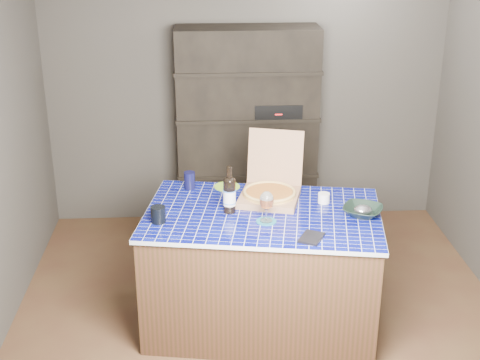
{
  "coord_description": "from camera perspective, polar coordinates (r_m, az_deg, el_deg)",
  "views": [
    {
      "loc": [
        -0.38,
        -4.0,
        2.69
      ],
      "look_at": [
        -0.15,
        0.0,
        1.06
      ],
      "focal_mm": 50.0,
      "sensor_mm": 36.0,
      "label": 1
    }
  ],
  "objects": [
    {
      "name": "foil_contents",
      "position": [
        4.41,
        10.44,
        -2.5
      ],
      "size": [
        0.12,
        0.1,
        0.06
      ],
      "primitive_type": "ellipsoid",
      "color": "#ADACB8",
      "rests_on": "bowl"
    },
    {
      "name": "wine_glass",
      "position": [
        4.21,
        2.28,
        -1.82
      ],
      "size": [
        0.09,
        0.09,
        0.2
      ],
      "color": "white",
      "rests_on": "teal_trivet"
    },
    {
      "name": "white_jar",
      "position": [
        4.56,
        7.16,
        -1.53
      ],
      "size": [
        0.08,
        0.08,
        0.07
      ],
      "primitive_type": "cylinder",
      "color": "white",
      "rests_on": "kitchen_island"
    },
    {
      "name": "dvd_case",
      "position": [
        4.07,
        6.12,
        -4.91
      ],
      "size": [
        0.19,
        0.21,
        0.01
      ],
      "primitive_type": "cube",
      "rotation": [
        0.0,
        0.0,
        -0.47
      ],
      "color": "black",
      "rests_on": "kitchen_island"
    },
    {
      "name": "navy_cup",
      "position": [
        4.76,
        -4.33,
        -0.03
      ],
      "size": [
        0.08,
        0.08,
        0.12
      ],
      "primitive_type": "cylinder",
      "color": "black",
      "rests_on": "kitchen_island"
    },
    {
      "name": "shelving_unit",
      "position": [
        5.83,
        0.64,
        4.21
      ],
      "size": [
        1.2,
        0.41,
        1.8
      ],
      "color": "black",
      "rests_on": "floor"
    },
    {
      "name": "room",
      "position": [
        4.27,
        1.99,
        2.34
      ],
      "size": [
        3.5,
        3.5,
        3.5
      ],
      "color": "brown",
      "rests_on": "ground"
    },
    {
      "name": "mead_bottle",
      "position": [
        4.35,
        -0.91,
        -1.22
      ],
      "size": [
        0.09,
        0.09,
        0.32
      ],
      "color": "black",
      "rests_on": "kitchen_island"
    },
    {
      "name": "teal_trivet",
      "position": [
        4.27,
        2.26,
        -3.54
      ],
      "size": [
        0.13,
        0.13,
        0.01
      ],
      "primitive_type": "cylinder",
      "color": "#166176",
      "rests_on": "kitchen_island"
    },
    {
      "name": "tumbler",
      "position": [
        4.27,
        -7.0,
        -2.94
      ],
      "size": [
        0.1,
        0.1,
        0.11
      ],
      "primitive_type": "cylinder",
      "color": "black",
      "rests_on": "kitchen_island"
    },
    {
      "name": "pizza_box",
      "position": [
        4.58,
        2.58,
        -0.93
      ],
      "size": [
        0.5,
        0.56,
        0.42
      ],
      "rotation": [
        0.0,
        0.0,
        -0.26
      ],
      "color": "#956E4D",
      "rests_on": "kitchen_island"
    },
    {
      "name": "green_trivet",
      "position": [
        4.79,
        -1.12,
        -0.56
      ],
      "size": [
        0.19,
        0.19,
        0.01
      ],
      "primitive_type": "cylinder",
      "color": "#8CC92B",
      "rests_on": "kitchen_island"
    },
    {
      "name": "kitchen_island",
      "position": [
        4.59,
        1.88,
        -7.57
      ],
      "size": [
        1.68,
        1.21,
        0.84
      ],
      "rotation": [
        0.0,
        0.0,
        -0.16
      ],
      "color": "#4A2B1D",
      "rests_on": "floor"
    },
    {
      "name": "bowl",
      "position": [
        4.41,
        10.43,
        -2.61
      ],
      "size": [
        0.34,
        0.34,
        0.06
      ],
      "primitive_type": "imported",
      "rotation": [
        0.0,
        0.0,
        -0.46
      ],
      "color": "black",
      "rests_on": "kitchen_island"
    }
  ]
}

